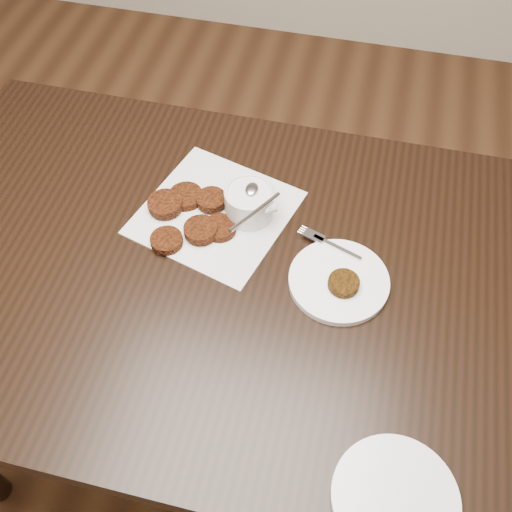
{
  "coord_description": "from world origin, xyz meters",
  "views": [
    {
      "loc": [
        0.22,
        -0.47,
        1.63
      ],
      "look_at": [
        0.08,
        0.12,
        0.8
      ],
      "focal_mm": 41.57,
      "sensor_mm": 36.0,
      "label": 1
    }
  ],
  "objects_px": {
    "plate_with_patty": "(339,279)",
    "table": "(231,361)",
    "napkin": "(216,213)",
    "plate_empty": "(395,499)",
    "sauce_ramekin": "(249,191)"
  },
  "relations": [
    {
      "from": "plate_with_patty",
      "to": "table",
      "type": "bearing_deg",
      "value": -175.23
    },
    {
      "from": "table",
      "to": "plate_with_patty",
      "type": "height_order",
      "value": "plate_with_patty"
    },
    {
      "from": "napkin",
      "to": "sauce_ramekin",
      "type": "distance_m",
      "value": 0.09
    },
    {
      "from": "sauce_ramekin",
      "to": "plate_with_patty",
      "type": "height_order",
      "value": "sauce_ramekin"
    },
    {
      "from": "napkin",
      "to": "plate_with_patty",
      "type": "relative_size",
      "value": 1.5
    },
    {
      "from": "table",
      "to": "sauce_ramekin",
      "type": "distance_m",
      "value": 0.46
    },
    {
      "from": "table",
      "to": "napkin",
      "type": "distance_m",
      "value": 0.4
    },
    {
      "from": "table",
      "to": "sauce_ramekin",
      "type": "height_order",
      "value": "sauce_ramekin"
    },
    {
      "from": "sauce_ramekin",
      "to": "plate_with_patty",
      "type": "bearing_deg",
      "value": -31.38
    },
    {
      "from": "table",
      "to": "sauce_ramekin",
      "type": "relative_size",
      "value": 9.89
    },
    {
      "from": "plate_empty",
      "to": "plate_with_patty",
      "type": "bearing_deg",
      "value": 110.99
    },
    {
      "from": "napkin",
      "to": "plate_with_patty",
      "type": "distance_m",
      "value": 0.28
    },
    {
      "from": "table",
      "to": "plate_with_patty",
      "type": "xyz_separation_m",
      "value": [
        0.21,
        0.02,
        0.39
      ]
    },
    {
      "from": "napkin",
      "to": "plate_empty",
      "type": "distance_m",
      "value": 0.6
    },
    {
      "from": "plate_with_patty",
      "to": "plate_empty",
      "type": "distance_m",
      "value": 0.37
    }
  ]
}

